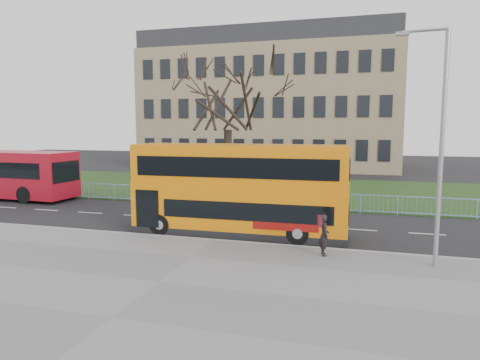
# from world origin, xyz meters

# --- Properties ---
(ground) EXTENTS (120.00, 120.00, 0.00)m
(ground) POSITION_xyz_m (0.00, 0.00, 0.00)
(ground) COLOR black
(ground) RESTS_ON ground
(pavement) EXTENTS (80.00, 10.50, 0.12)m
(pavement) POSITION_xyz_m (0.00, -6.75, 0.06)
(pavement) COLOR slate
(pavement) RESTS_ON ground
(kerb) EXTENTS (80.00, 0.20, 0.14)m
(kerb) POSITION_xyz_m (0.00, -1.55, 0.07)
(kerb) COLOR gray
(kerb) RESTS_ON ground
(grass_verge) EXTENTS (80.00, 15.40, 0.08)m
(grass_verge) POSITION_xyz_m (0.00, 14.30, 0.04)
(grass_verge) COLOR #1D3412
(grass_verge) RESTS_ON ground
(guard_railing) EXTENTS (40.00, 0.12, 1.10)m
(guard_railing) POSITION_xyz_m (0.00, 6.60, 0.55)
(guard_railing) COLOR #80A5E4
(guard_railing) RESTS_ON ground
(bare_tree) EXTENTS (7.73, 7.73, 11.04)m
(bare_tree) POSITION_xyz_m (-3.00, 10.00, 5.60)
(bare_tree) COLOR black
(bare_tree) RESTS_ON grass_verge
(civic_building) EXTENTS (30.00, 15.00, 14.00)m
(civic_building) POSITION_xyz_m (-5.00, 35.00, 7.00)
(civic_building) COLOR #8B7958
(civic_building) RESTS_ON ground
(yellow_bus) EXTENTS (9.76, 2.46, 4.08)m
(yellow_bus) POSITION_xyz_m (0.65, 0.08, 2.19)
(yellow_bus) COLOR orange
(yellow_bus) RESTS_ON ground
(pedestrian) EXTENTS (0.53, 0.65, 1.56)m
(pedestrian) POSITION_xyz_m (4.71, -2.53, 0.90)
(pedestrian) COLOR black
(pedestrian) RESTS_ON pavement
(street_lamp) EXTENTS (1.70, 0.32, 8.01)m
(street_lamp) POSITION_xyz_m (8.43, -2.78, 4.51)
(street_lamp) COLOR gray
(street_lamp) RESTS_ON pavement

